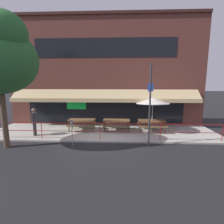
% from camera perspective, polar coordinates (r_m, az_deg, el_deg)
% --- Properties ---
extents(ground_plane, '(120.00, 120.00, 0.00)m').
position_cam_1_polar(ground_plane, '(10.07, -4.09, -9.98)').
color(ground_plane, black).
extents(patio_deck, '(15.00, 4.00, 0.10)m').
position_cam_1_polar(patio_deck, '(11.94, -2.98, -6.52)').
color(patio_deck, '#ADA89E').
rests_on(patio_deck, ground).
extents(restaurant_building, '(15.00, 1.60, 8.37)m').
position_cam_1_polar(restaurant_building, '(13.70, -2.22, 12.92)').
color(restaurant_building, brown).
rests_on(restaurant_building, ground).
extents(patio_railing, '(13.84, 0.04, 0.97)m').
position_cam_1_polar(patio_railing, '(10.11, -3.95, -5.14)').
color(patio_railing, maroon).
rests_on(patio_railing, patio_deck).
extents(picnic_table_left, '(1.80, 1.42, 0.76)m').
position_cam_1_polar(picnic_table_left, '(12.18, -9.82, -3.14)').
color(picnic_table_left, brown).
rests_on(picnic_table_left, patio_deck).
extents(picnic_table_centre, '(1.80, 1.42, 0.76)m').
position_cam_1_polar(picnic_table_centre, '(11.89, 1.45, -3.31)').
color(picnic_table_centre, brown).
rests_on(picnic_table_centre, patio_deck).
extents(picnic_table_right, '(1.80, 1.42, 0.76)m').
position_cam_1_polar(picnic_table_right, '(12.05, 12.85, -3.39)').
color(picnic_table_right, brown).
rests_on(picnic_table_right, patio_deck).
extents(patio_umbrella_right, '(2.14, 2.14, 2.38)m').
position_cam_1_polar(patio_umbrella_right, '(11.74, 13.18, 3.56)').
color(patio_umbrella_right, '#B7B2A8').
rests_on(patio_umbrella_right, patio_deck).
extents(pedestrian_walking, '(0.31, 0.61, 1.71)m').
position_cam_1_polar(pedestrian_walking, '(11.83, -24.07, -2.51)').
color(pedestrian_walking, '#333338').
rests_on(pedestrian_walking, patio_deck).
extents(parking_meter_near, '(0.15, 0.16, 1.42)m').
position_cam_1_polar(parking_meter_near, '(9.55, -13.00, -4.10)').
color(parking_meter_near, gray).
rests_on(parking_meter_near, ground).
extents(street_sign_pole, '(0.28, 0.09, 4.35)m').
position_cam_1_polar(street_sign_pole, '(9.17, 12.26, 2.25)').
color(street_sign_pole, '#2D2D33').
rests_on(street_sign_pole, ground).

